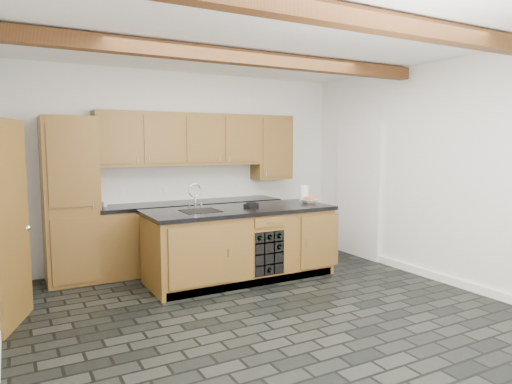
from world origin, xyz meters
The scene contains 10 objects.
ground centered at (0.00, 0.00, 0.00)m, with size 5.00×5.00×0.00m, color black.
room_shell centered at (-0.09, 0.53, 1.53)m, with size 5.01×5.00×5.00m.
back_cabinetry centered at (-0.38, 2.24, 0.98)m, with size 3.65×0.62×2.20m.
island centered at (0.31, 1.28, 0.47)m, with size 2.48×0.96×0.93m.
faucet centered at (-0.25, 1.33, 0.96)m, with size 0.45×0.40×0.34m.
kitchen_scale centered at (0.48, 1.33, 0.96)m, with size 0.22×0.17×0.06m.
fruit_bowl centered at (1.38, 1.28, 0.96)m, with size 0.22×0.22×0.05m, color silver.
fruit_cluster centered at (1.38, 1.28, 0.99)m, with size 0.16×0.17×0.07m.
paper_towel centered at (1.42, 1.46, 1.05)m, with size 0.13×0.13×0.24m, color white.
mug centered at (-1.23, 2.23, 0.97)m, with size 0.09×0.09×0.08m, color white.
Camera 1 is at (-2.34, -3.96, 1.76)m, focal length 32.00 mm.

